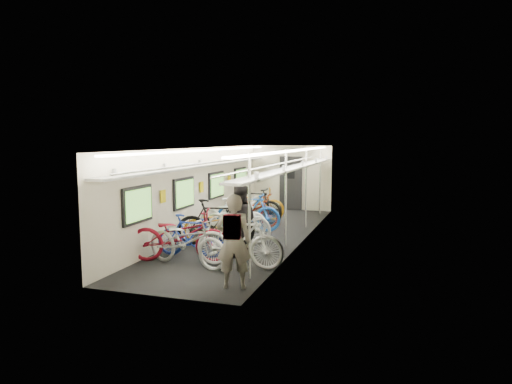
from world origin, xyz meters
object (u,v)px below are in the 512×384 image
Objects in this scene: passenger_near at (234,241)px; backpack at (232,227)px; bicycle_0 at (187,241)px; bicycle_1 at (190,236)px; passenger_mid at (240,221)px.

passenger_near is 0.99m from backpack.
passenger_near is at bearing -111.73° from bicycle_0.
passenger_near is at bearing -138.52° from bicycle_1.
bicycle_0 is 1.79m from passenger_near.
passenger_near is at bearing 100.14° from backpack.
passenger_near is (1.68, -1.75, 0.36)m from bicycle_1.
passenger_mid is 4.30× the size of backpack.
passenger_mid is 3.15m from backpack.
bicycle_0 is 0.75m from bicycle_1.
bicycle_1 is 0.98× the size of passenger_mid.
passenger_near is (1.42, -1.04, 0.31)m from bicycle_0.
backpack reaches higher than bicycle_1.
backpack is (1.97, -2.59, 0.80)m from bicycle_1.
bicycle_0 is 5.34× the size of backpack.
bicycle_0 is at bearing -162.37° from bicycle_1.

